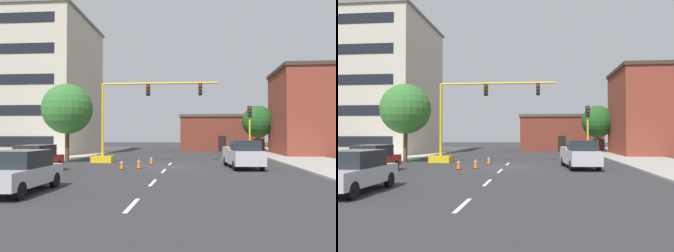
% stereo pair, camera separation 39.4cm
% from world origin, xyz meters
% --- Properties ---
extents(ground_plane, '(160.00, 160.00, 0.00)m').
position_xyz_m(ground_plane, '(0.00, 0.00, 0.00)').
color(ground_plane, '#2D2D30').
extents(sidewalk_left, '(6.00, 56.00, 0.14)m').
position_xyz_m(sidewalk_left, '(-12.12, 8.00, 0.07)').
color(sidewalk_left, '#B2ADA3').
rests_on(sidewalk_left, ground_plane).
extents(sidewalk_right, '(6.00, 56.00, 0.14)m').
position_xyz_m(sidewalk_right, '(12.12, 8.00, 0.07)').
color(sidewalk_right, '#9E998E').
rests_on(sidewalk_right, ground_plane).
extents(lane_stripe_seg_0, '(0.16, 2.40, 0.01)m').
position_xyz_m(lane_stripe_seg_0, '(0.00, -14.00, 0.00)').
color(lane_stripe_seg_0, silver).
rests_on(lane_stripe_seg_0, ground_plane).
extents(lane_stripe_seg_1, '(0.16, 2.40, 0.01)m').
position_xyz_m(lane_stripe_seg_1, '(0.00, -8.50, 0.00)').
color(lane_stripe_seg_1, silver).
rests_on(lane_stripe_seg_1, ground_plane).
extents(lane_stripe_seg_2, '(0.16, 2.40, 0.01)m').
position_xyz_m(lane_stripe_seg_2, '(0.00, -3.00, 0.00)').
color(lane_stripe_seg_2, silver).
rests_on(lane_stripe_seg_2, ground_plane).
extents(lane_stripe_seg_3, '(0.16, 2.40, 0.01)m').
position_xyz_m(lane_stripe_seg_3, '(0.00, 2.50, 0.00)').
color(lane_stripe_seg_3, silver).
rests_on(lane_stripe_seg_3, ground_plane).
extents(building_tall_left, '(15.57, 14.39, 16.95)m').
position_xyz_m(building_tall_left, '(-19.16, 16.66, 8.48)').
color(building_tall_left, beige).
rests_on(building_tall_left, ground_plane).
extents(building_brick_center, '(12.17, 9.06, 5.32)m').
position_xyz_m(building_brick_center, '(5.74, 28.22, 2.67)').
color(building_brick_center, brown).
rests_on(building_brick_center, ground_plane).
extents(building_row_right, '(12.45, 9.69, 9.95)m').
position_xyz_m(building_row_right, '(17.47, 15.35, 4.99)').
color(building_row_right, brown).
rests_on(building_row_right, ground_plane).
extents(traffic_signal_gantry, '(10.74, 1.20, 6.83)m').
position_xyz_m(traffic_signal_gantry, '(-4.42, 3.43, 2.34)').
color(traffic_signal_gantry, yellow).
rests_on(traffic_signal_gantry, ground_plane).
extents(traffic_light_pole_right, '(0.32, 0.47, 4.80)m').
position_xyz_m(traffic_light_pole_right, '(6.63, 3.93, 3.53)').
color(traffic_light_pole_right, yellow).
rests_on(traffic_light_pole_right, ground_plane).
extents(tree_left_near, '(4.37, 4.37, 6.81)m').
position_xyz_m(tree_left_near, '(-9.03, 3.42, 4.62)').
color(tree_left_near, '#4C3823').
rests_on(tree_left_near, ground_plane).
extents(tree_right_far, '(4.12, 4.12, 6.14)m').
position_xyz_m(tree_right_far, '(10.05, 19.79, 4.07)').
color(tree_right_far, brown).
rests_on(tree_right_far, ground_plane).
extents(pickup_truck_silver, '(2.44, 5.55, 1.99)m').
position_xyz_m(pickup_truck_silver, '(5.42, -0.63, 0.97)').
color(pickup_truck_silver, '#BCBCC1').
rests_on(pickup_truck_silver, ground_plane).
extents(sedan_silver_near_left, '(1.90, 4.51, 1.74)m').
position_xyz_m(sedan_silver_near_left, '(-5.07, -11.88, 0.89)').
color(sedan_silver_near_left, '#B7B7BC').
rests_on(sedan_silver_near_left, ground_plane).
extents(sedan_red_mid_left, '(2.06, 4.58, 1.74)m').
position_xyz_m(sedan_red_mid_left, '(-7.91, -4.78, 0.89)').
color(sedan_red_mid_left, '#B21E19').
rests_on(sedan_red_mid_left, ground_plane).
extents(traffic_cone_roadside_a, '(0.36, 0.36, 0.79)m').
position_xyz_m(traffic_cone_roadside_a, '(-1.88, -1.65, 0.39)').
color(traffic_cone_roadside_a, black).
rests_on(traffic_cone_roadside_a, ground_plane).
extents(traffic_cone_roadside_b, '(0.36, 0.36, 0.67)m').
position_xyz_m(traffic_cone_roadside_b, '(-1.49, 2.00, 0.33)').
color(traffic_cone_roadside_b, black).
rests_on(traffic_cone_roadside_b, ground_plane).
extents(traffic_cone_roadside_c, '(0.36, 0.36, 0.75)m').
position_xyz_m(traffic_cone_roadside_c, '(-2.96, -2.27, 0.37)').
color(traffic_cone_roadside_c, black).
rests_on(traffic_cone_roadside_c, ground_plane).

